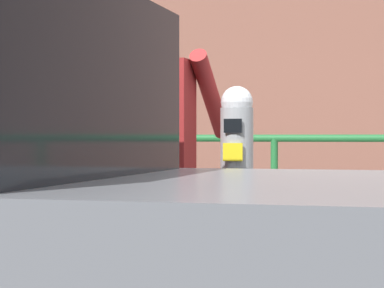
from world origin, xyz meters
name	(u,v)px	position (x,y,z in m)	size (l,w,h in m)	color
parking_meter	(237,163)	(0.17, 0.27, 1.15)	(0.17, 0.18, 1.41)	slate
pedestrian_at_meter	(149,159)	(-0.29, 0.24, 1.17)	(0.66, 0.60, 1.78)	#1E233F
background_railing	(274,174)	(0.00, 2.78, 0.98)	(24.06, 0.06, 1.16)	#1E602D
backdrop_wall	(306,114)	(0.00, 5.28, 1.55)	(32.00, 0.50, 3.09)	brown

